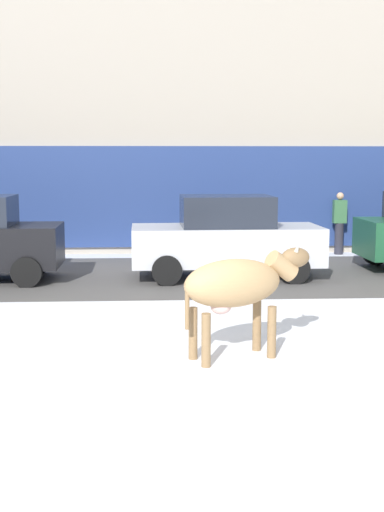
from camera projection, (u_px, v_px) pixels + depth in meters
name	position (u px, v px, depth m)	size (l,w,h in m)	color
ground_plane	(168.00, 376.00, 8.31)	(120.00, 120.00, 0.00)	white
road_strip	(163.00, 275.00, 15.54)	(60.00, 5.60, 0.01)	#514F4C
building_facade	(159.00, 35.00, 21.20)	(44.00, 6.10, 13.00)	#A39989
cow_tan	(238.00, 285.00, 8.96)	(1.91, 1.10, 1.54)	tan
car_silver_sedan	(226.00, 237.00, 15.14)	(4.24, 2.06, 1.84)	#B7BABF
pedestrian_by_cars	(339.00, 223.00, 18.89)	(0.36, 0.24, 1.73)	#282833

